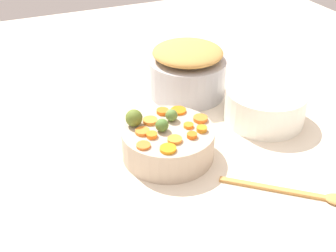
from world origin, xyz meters
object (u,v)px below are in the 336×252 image
at_px(serving_bowl_carrots, 168,143).
at_px(metal_pot, 187,77).
at_px(casserole_dish, 265,106).
at_px(wooden_spoon, 305,194).

height_order(serving_bowl_carrots, metal_pot, metal_pot).
distance_m(metal_pot, casserole_dish, 0.27).
bearing_deg(serving_bowl_carrots, wooden_spoon, 130.29).
distance_m(wooden_spoon, casserole_dish, 0.32).
relative_size(metal_pot, wooden_spoon, 0.99).
xyz_separation_m(metal_pot, casserole_dish, (-0.13, 0.23, -0.01)).
distance_m(serving_bowl_carrots, casserole_dish, 0.32).
bearing_deg(casserole_dish, serving_bowl_carrots, 8.15).
bearing_deg(metal_pot, casserole_dish, 119.71).
relative_size(serving_bowl_carrots, metal_pot, 0.96).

